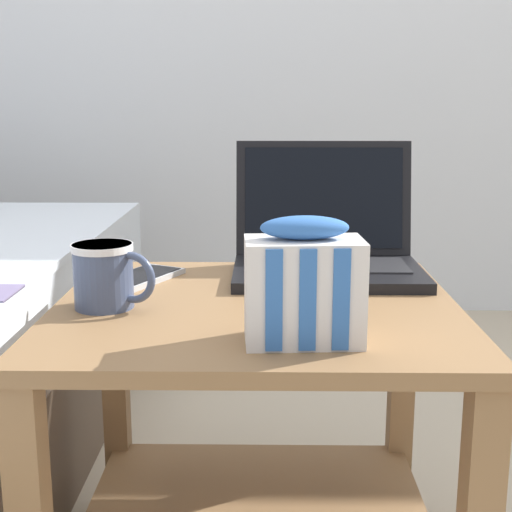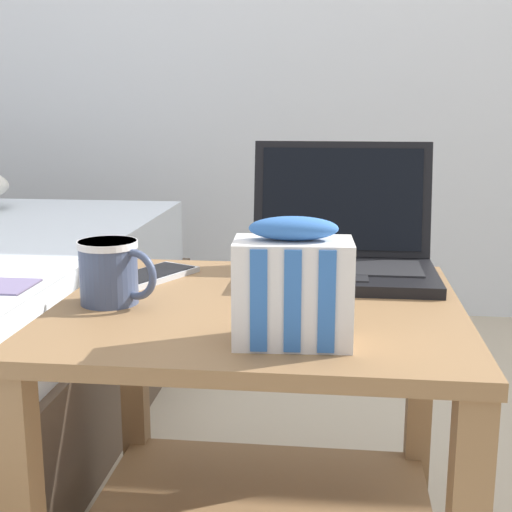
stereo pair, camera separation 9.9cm
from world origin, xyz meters
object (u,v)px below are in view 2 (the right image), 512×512
at_px(snack_bag, 293,287).
at_px(cell_phone, 153,275).
at_px(mug_front_left, 110,269).
at_px(laptop, 341,249).

xyz_separation_m(snack_bag, cell_phone, (-0.26, 0.30, -0.07)).
distance_m(snack_bag, cell_phone, 0.40).
height_order(mug_front_left, cell_phone, mug_front_left).
bearing_deg(cell_phone, snack_bag, -49.95).
distance_m(laptop, cell_phone, 0.32).
distance_m(mug_front_left, snack_bag, 0.31).
distance_m(laptop, mug_front_left, 0.40).
xyz_separation_m(mug_front_left, cell_phone, (0.02, 0.16, -0.05)).
bearing_deg(cell_phone, mug_front_left, -97.25).
bearing_deg(snack_bag, mug_front_left, 152.26).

